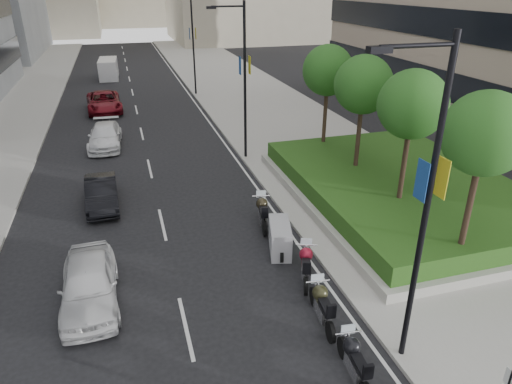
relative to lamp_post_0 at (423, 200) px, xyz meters
name	(u,v)px	position (x,y,z in m)	size (l,w,h in m)	color
sidewalk_right	(261,106)	(4.86, 29.00, -4.99)	(10.00, 100.00, 0.15)	#9E9B93
lane_edge	(201,111)	(-0.44, 29.00, -5.06)	(0.12, 100.00, 0.01)	silver
lane_centre	(138,116)	(-5.64, 29.00, -5.06)	(0.12, 100.00, 0.01)	silver
planter	(400,195)	(5.86, 9.00, -4.72)	(10.00, 14.00, 0.40)	#A4A299
hedge	(402,184)	(5.86, 9.00, -4.12)	(9.40, 13.40, 0.80)	#204A15
tree_0	(485,134)	(4.36, 3.00, 0.36)	(2.80, 2.80, 6.30)	#332319
tree_1	(413,105)	(4.36, 7.00, 0.36)	(2.80, 2.80, 6.30)	#332319
tree_2	(363,85)	(4.36, 11.00, 0.36)	(2.80, 2.80, 6.30)	#332319
tree_3	(328,71)	(4.36, 15.00, 0.36)	(2.80, 2.80, 6.30)	#332319
lamp_post_0	(423,200)	(0.00, 0.00, 0.00)	(2.34, 0.45, 9.00)	black
lamp_post_1	(242,75)	(0.00, 17.00, 0.00)	(2.34, 0.45, 9.00)	black
lamp_post_2	(191,40)	(0.00, 35.00, 0.00)	(2.34, 0.45, 9.00)	black
motorcycle_2	(354,361)	(-1.55, -0.31, -4.45)	(0.77, 2.30, 1.15)	black
motorcycle_3	(322,305)	(-1.45, 2.06, -4.43)	(0.79, 2.38, 1.18)	black
motorcycle_4	(306,265)	(-1.07, 4.32, -4.44)	(1.07, 2.22, 1.16)	black
motorcycle_5	(280,238)	(-1.33, 6.41, -4.47)	(1.27, 2.10, 1.19)	black
motorcycle_6	(263,212)	(-1.36, 8.64, -4.42)	(0.82, 2.42, 1.21)	black
car_a	(89,284)	(-8.50, 5.12, -4.29)	(1.82, 4.53, 1.54)	silver
car_b	(102,193)	(-8.19, 12.69, -4.39)	(1.44, 4.12, 1.36)	black
car_c	(105,136)	(-8.06, 21.80, -4.35)	(2.00, 4.92, 1.43)	white
car_d	(104,102)	(-8.17, 31.15, -4.26)	(2.67, 5.80, 1.61)	maroon
delivery_van	(109,70)	(-7.75, 45.91, -4.09)	(2.12, 5.04, 2.08)	white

